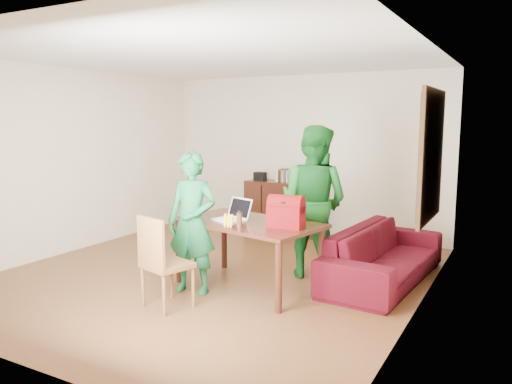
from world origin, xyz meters
The scene contains 10 objects.
room centered at (0.01, 0.13, 1.31)m, with size 5.20×5.70×2.90m.
table centered at (0.62, -0.24, 0.69)m, with size 1.84×1.27×0.79m.
chair centered at (0.19, -1.20, 0.29)m, with size 0.55×0.53×0.98m.
person_near centered at (0.15, -0.67, 0.80)m, with size 0.59×0.38×1.61m, color #166333.
person_far centered at (1.11, 0.54, 0.94)m, with size 0.92×0.71×1.89m, color #155F1E.
laptop centered at (0.42, -0.32, 0.83)m, with size 0.42×0.36×0.26m.
bananas centered at (0.61, -0.65, 0.82)m, with size 0.16×0.10×0.06m, color yellow, non-canonical shape.
bottle centered at (0.70, -0.57, 0.88)m, with size 0.06×0.06×0.18m, color #512712.
red_bag centered at (1.15, -0.33, 0.93)m, with size 0.38×0.22×0.28m, color #700D07.
sofa centered at (1.95, 0.77, 0.32)m, with size 2.21×0.87×0.65m, color #380707.
Camera 1 is at (3.42, -5.14, 1.95)m, focal length 35.00 mm.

